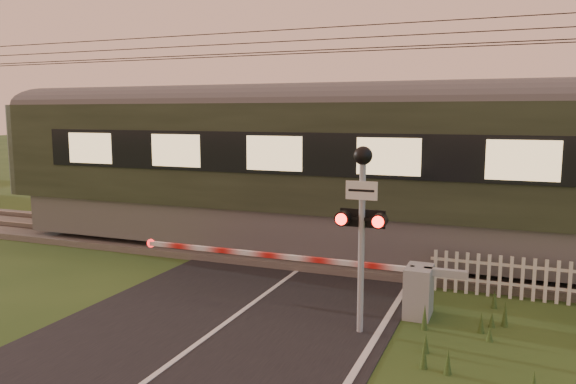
% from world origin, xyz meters
% --- Properties ---
extents(ground, '(160.00, 160.00, 0.00)m').
position_xyz_m(ground, '(0.00, 0.00, 0.00)').
color(ground, '#264219').
rests_on(ground, ground).
extents(road, '(6.00, 140.00, 0.03)m').
position_xyz_m(road, '(0.02, -0.23, 0.01)').
color(road, black).
rests_on(road, ground).
extents(track_bed, '(140.00, 3.40, 0.39)m').
position_xyz_m(track_bed, '(0.00, 6.50, 0.07)').
color(track_bed, '#47423D').
rests_on(track_bed, ground).
extents(overhead_wires, '(120.00, 0.62, 0.62)m').
position_xyz_m(overhead_wires, '(0.00, 6.50, 5.72)').
color(overhead_wires, black).
rests_on(overhead_wires, ground).
extents(boom_gate, '(7.12, 0.76, 1.01)m').
position_xyz_m(boom_gate, '(2.85, 2.84, 0.56)').
color(boom_gate, gray).
rests_on(boom_gate, ground).
extents(crossing_signal, '(0.85, 0.35, 3.34)m').
position_xyz_m(crossing_signal, '(2.42, 1.61, 2.29)').
color(crossing_signal, gray).
rests_on(crossing_signal, ground).
extents(picket_fence, '(3.34, 0.08, 0.91)m').
position_xyz_m(picket_fence, '(4.92, 4.60, 0.46)').
color(picket_fence, silver).
rests_on(picket_fence, ground).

